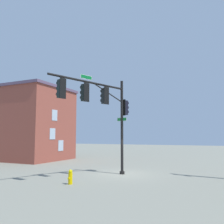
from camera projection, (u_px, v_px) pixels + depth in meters
ground_plane at (122, 174)px, 17.42m from camera, size 120.00×120.00×0.00m
signal_pole_assembly at (102, 104)px, 16.52m from camera, size 6.61×2.63×6.91m
fire_hydrant at (70, 177)px, 13.74m from camera, size 0.33×0.24×0.83m
brick_building at (38, 123)px, 28.07m from camera, size 7.50×6.29×8.48m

